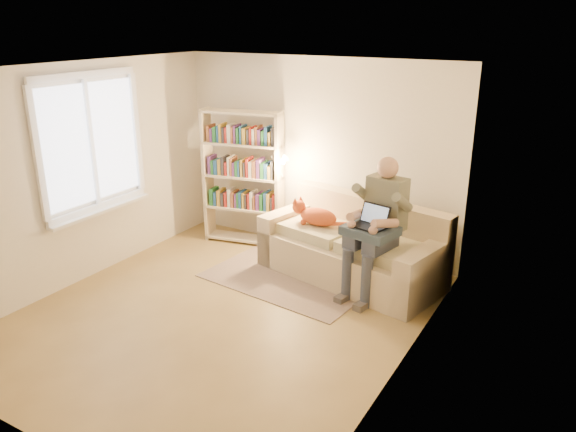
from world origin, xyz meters
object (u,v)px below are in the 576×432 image
Objects in this scene: person at (378,220)px; cat at (312,215)px; laptop at (374,222)px; bookshelf at (243,171)px; sofa at (353,250)px.

cat is (-0.97, 0.23, -0.18)m from person.
bookshelf reaches higher than laptop.
sofa is 5.90× the size of laptop.
sofa is at bearing 159.91° from person.
bookshelf reaches higher than person.
cat is 0.40× the size of bookshelf.
bookshelf reaches higher than cat.
cat is 1.87× the size of laptop.
sofa is 1.49× the size of person.
laptop is (0.42, -0.41, 0.58)m from sofa.
person is 0.85× the size of bookshelf.
person is 2.28m from bookshelf.
cat is 1.33m from bookshelf.
cat is (-0.56, -0.03, 0.38)m from sofa.
laptop is (0.98, -0.38, 0.20)m from cat.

